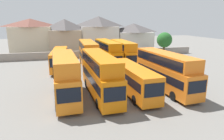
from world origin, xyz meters
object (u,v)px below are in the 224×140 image
Objects in this scene: bus_5 at (60,58)px; tree_left_of_lot at (164,40)px; bus_6 at (88,53)px; house_terrace_right at (99,34)px; bus_2 at (100,73)px; bus_4 at (165,69)px; house_terrace_far_right at (133,37)px; bus_1 at (65,75)px; house_terrace_centre at (65,36)px; bus_7 at (107,52)px; bus_3 at (133,78)px; bus_8 at (123,52)px; house_terrace_left at (31,37)px.

bus_5 is 2.00× the size of tree_left_of_lot.
bus_6 is 1.13× the size of house_terrace_right.
bus_2 is 1.00× the size of bus_4.
bus_4 is 26.75m from tree_left_of_lot.
house_terrace_far_right reaches higher than bus_5.
house_terrace_right reaches higher than bus_1.
house_terrace_centre reaches higher than bus_1.
bus_2 is 33.25m from house_terrace_centre.
house_terrace_far_right is 1.83× the size of tree_left_of_lot.
bus_4 is 16.12m from bus_7.
bus_2 reaches higher than bus_6.
bus_5 is at bearing -143.44° from bus_4.
bus_3 is 0.94× the size of bus_4.
bus_1 is 15.54m from bus_5.
bus_5 is 28.97m from house_terrace_far_right.
bus_5 is 1.00× the size of bus_6.
house_terrace_right reaches higher than bus_4.
bus_3 is 0.93× the size of bus_6.
bus_4 is 17.40m from bus_6.
bus_7 is 18.57m from tree_left_of_lot.
bus_8 reaches higher than bus_5.
bus_7 is 3.29m from bus_8.
bus_4 is at bearing -59.56° from house_terrace_left.
bus_6 is at bearing 161.14° from bus_1.
house_terrace_left is 1.78× the size of tree_left_of_lot.
bus_8 is at bearing 96.24° from bus_5.
house_terrace_centre reaches higher than house_terrace_far_right.
bus_1 is 0.94× the size of house_terrace_far_right.
house_terrace_centre is (8.68, -1.28, -0.03)m from house_terrace_left.
bus_4 is 1.00× the size of bus_7.
bus_7 is at bearing -95.90° from house_terrace_right.
bus_3 is 0.95× the size of bus_7.
tree_left_of_lot is at bearing -68.84° from house_terrace_far_right.
bus_1 reaches higher than bus_7.
bus_3 is at bearing -126.19° from tree_left_of_lot.
bus_5 is 21.87m from house_terrace_right.
house_terrace_far_right reaches higher than bus_6.
house_terrace_right is at bearing 172.05° from bus_7.
house_terrace_far_right is at bearing 0.19° from house_terrace_left.
tree_left_of_lot is at bearing 112.91° from bus_7.
bus_2 is 38.52m from house_terrace_far_right.
house_terrace_far_right is 11.82m from tree_left_of_lot.
bus_2 is 1.06× the size of bus_3.
bus_4 is at bearing 45.14° from bus_5.
house_terrace_right reaches higher than tree_left_of_lot.
bus_3 is 1.04× the size of bus_8.
bus_8 is 20.84m from house_terrace_far_right.
house_terrace_far_right is (16.37, 18.92, 1.32)m from bus_6.
bus_1 is 40.50m from house_terrace_far_right.
bus_5 is (-4.61, 15.48, -0.81)m from bus_2.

